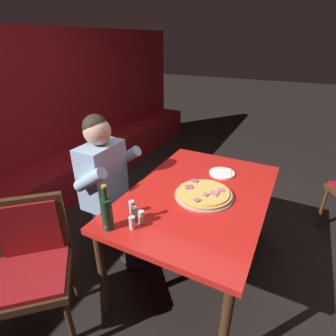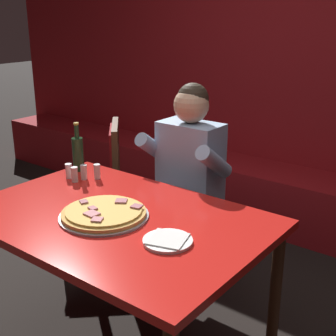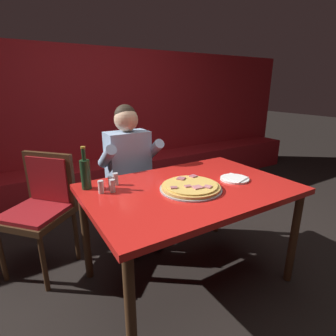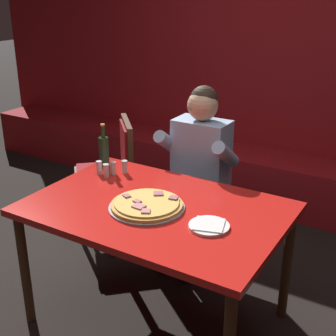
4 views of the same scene
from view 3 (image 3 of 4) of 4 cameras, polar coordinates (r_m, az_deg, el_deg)
ground_plane at (r=2.22m, az=4.30°, el=-22.60°), size 24.00×24.00×0.00m
booth_wall_panel at (r=3.72m, az=-15.50°, el=9.54°), size 6.80×0.16×1.90m
booth_bench at (r=3.59m, az=-13.12°, el=-2.45°), size 6.46×0.48×0.46m
main_dining_table at (r=1.85m, az=4.78°, el=-6.16°), size 1.41×0.95×0.76m
pizza at (r=1.77m, az=4.99°, el=-4.12°), size 0.42×0.42×0.05m
plate_white_paper at (r=2.00m, az=14.29°, el=-2.26°), size 0.21×0.21×0.02m
beer_bottle at (r=1.83m, az=-17.53°, el=-1.08°), size 0.07×0.07×0.29m
shaker_red_pepper_flakes at (r=1.81m, az=-12.27°, el=-3.27°), size 0.04×0.04×0.09m
shaker_parmesan at (r=1.87m, az=-11.31°, el=-2.49°), size 0.04×0.04×0.09m
shaker_black_pepper at (r=1.75m, az=-14.39°, el=-4.14°), size 0.04×0.04×0.09m
shaker_oregano at (r=1.75m, az=-11.99°, el=-3.93°), size 0.04×0.04×0.09m
diner_seated_blue_shirt at (r=2.36m, az=-7.81°, el=-0.46°), size 0.53×0.53×1.27m
dining_chair_near_left at (r=2.29m, az=-25.81°, el=-6.88°), size 0.62×0.62×0.93m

